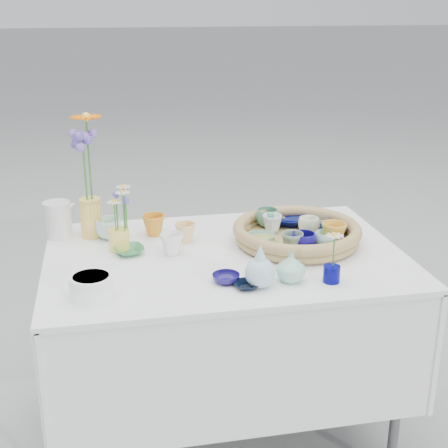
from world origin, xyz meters
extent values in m
plane|color=gray|center=(0.00, 0.00, 0.00)|extent=(80.00, 80.00, 0.00)
imported|color=#02094B|center=(0.30, 0.20, 0.80)|extent=(0.17, 0.17, 0.03)
imported|color=black|center=(0.42, 0.07, 0.80)|extent=(0.12, 0.12, 0.03)
imported|color=gold|center=(0.39, -0.04, 0.82)|extent=(0.09, 0.09, 0.08)
imported|color=#2D7439|center=(0.30, 0.00, 0.80)|extent=(0.11, 0.11, 0.03)
imported|color=gray|center=(0.22, -0.07, 0.82)|extent=(0.10, 0.10, 0.07)
imported|color=#8CBFA7|center=(0.14, 0.03, 0.80)|extent=(0.13, 0.13, 0.03)
imported|color=silver|center=(0.21, 0.13, 0.82)|extent=(0.09, 0.09, 0.07)
imported|color=silver|center=(0.34, 0.09, 0.81)|extent=(0.08, 0.08, 0.06)
imported|color=#8BAAE4|center=(0.41, 0.19, 0.80)|extent=(0.11, 0.11, 0.03)
imported|color=navy|center=(0.26, -0.08, 0.82)|extent=(0.10, 0.10, 0.07)
imported|color=#E2D075|center=(0.14, -0.01, 0.80)|extent=(0.11, 0.11, 0.03)
imported|color=#9ED1C8|center=(0.35, -0.07, 0.81)|extent=(0.11, 0.11, 0.06)
imported|color=#4C8971|center=(0.21, 0.20, 0.82)|extent=(0.11, 0.11, 0.07)
imported|color=orange|center=(-0.23, 0.24, 0.81)|extent=(0.11, 0.11, 0.08)
imported|color=#EFBF7A|center=(-0.12, 0.15, 0.80)|extent=(0.10, 0.10, 0.07)
imported|color=#357C4A|center=(-0.33, 0.06, 0.78)|extent=(0.12, 0.12, 0.03)
imported|color=white|center=(-0.19, 0.03, 0.80)|extent=(0.09, 0.09, 0.08)
imported|color=navy|center=(-0.04, -0.23, 0.78)|extent=(0.11, 0.11, 0.03)
imported|color=silver|center=(-0.40, 0.23, 0.80)|extent=(0.12, 0.12, 0.08)
imported|color=black|center=(0.01, -0.29, 0.77)|extent=(0.09, 0.09, 0.02)
imported|color=#8ACCAD|center=(0.16, -0.26, 0.81)|extent=(0.10, 0.10, 0.10)
cylinder|color=#000061|center=(0.29, -0.30, 0.79)|extent=(0.06, 0.06, 0.05)
cylinder|color=#F0C552|center=(-0.46, 0.27, 0.84)|extent=(0.08, 0.08, 0.15)
cylinder|color=#F7D855|center=(-0.37, 0.11, 0.80)|extent=(0.08, 0.08, 0.08)
camera|label=1|loc=(-0.40, -2.01, 1.61)|focal=50.00mm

